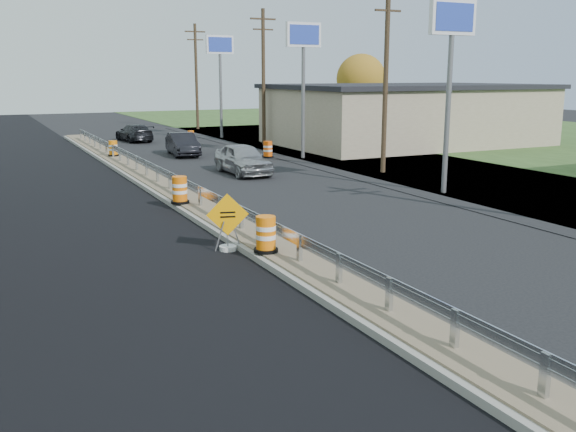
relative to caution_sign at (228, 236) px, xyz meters
name	(u,v)px	position (x,y,z in m)	size (l,w,h in m)	color
ground	(242,235)	(1.02, 1.51, -0.42)	(140.00, 140.00, 0.00)	black
milled_overlay	(55,194)	(-3.38, 11.51, -0.42)	(7.20, 120.00, 0.01)	black
median	(170,191)	(1.02, 9.51, -0.31)	(1.60, 55.00, 0.23)	gray
guardrail	(163,174)	(1.02, 10.51, 0.30)	(0.10, 46.15, 0.72)	silver
retail_building_near	(406,114)	(22.01, 21.51, 1.73)	(18.50, 12.50, 4.27)	tan
pylon_sign_south	(452,36)	(11.52, 4.51, 6.05)	(2.20, 0.30, 7.90)	slate
pylon_sign_mid	(303,48)	(11.52, 17.51, 6.05)	(2.20, 0.30, 7.90)	slate
pylon_sign_north	(220,54)	(11.52, 31.51, 6.05)	(2.20, 0.30, 7.90)	slate
utility_pole_smid	(386,75)	(12.52, 10.51, 4.51)	(1.90, 0.26, 9.40)	#473523
utility_pole_nmid	(263,75)	(12.52, 25.51, 4.51)	(1.90, 0.26, 9.40)	#473523
utility_pole_north	(196,75)	(12.52, 40.51, 4.51)	(1.90, 0.26, 9.40)	#473523
tree_far_yellow	(361,79)	(27.02, 35.51, 4.11)	(4.62, 4.62, 6.86)	#473523
caution_sign	(228,236)	(0.00, 0.00, 0.00)	(1.18, 0.50, 1.67)	white
barrel_median_near	(266,235)	(0.60, -1.32, 0.28)	(0.67, 0.67, 0.98)	black
barrel_median_mid	(180,190)	(0.47, 6.25, 0.29)	(0.69, 0.69, 1.01)	black
barrel_median_far	(113,149)	(1.11, 21.81, 0.24)	(0.62, 0.62, 0.90)	black
barrel_shoulder_mid	(268,150)	(9.77, 18.76, 0.05)	(0.68, 0.68, 0.99)	black
barrel_shoulder_far	(191,137)	(8.40, 29.70, -0.02)	(0.58, 0.58, 0.84)	black
car_silver	(243,159)	(5.91, 13.31, 0.35)	(1.82, 4.53, 1.54)	#A7A6AB
car_dark_mid	(183,144)	(5.43, 22.04, 0.27)	(1.47, 4.23, 1.39)	black
car_dark_far	(134,133)	(4.71, 32.03, 0.22)	(1.81, 4.45, 1.29)	black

